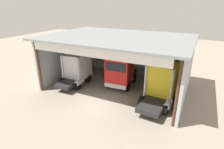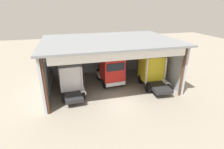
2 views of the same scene
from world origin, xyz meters
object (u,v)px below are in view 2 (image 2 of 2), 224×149
truck_yellow_center_bay (152,70)px  tool_cart (123,71)px  truck_white_yard_outside (71,79)px  truck_red_center_left_bay (111,70)px  oil_drum (122,70)px

truck_yellow_center_bay → tool_cart: bearing=119.5°
truck_white_yard_outside → truck_yellow_center_bay: size_ratio=0.88×
truck_red_center_left_bay → tool_cart: 4.15m
truck_red_center_left_bay → truck_white_yard_outside: bearing=11.8°
oil_drum → tool_cart: 0.49m
oil_drum → truck_white_yard_outside: bearing=-147.1°
oil_drum → truck_red_center_left_bay: bearing=-127.4°
truck_white_yard_outside → truck_red_center_left_bay: truck_red_center_left_bay is taller
truck_white_yard_outside → oil_drum: size_ratio=5.20×
truck_white_yard_outside → truck_red_center_left_bay: 5.02m
truck_white_yard_outside → truck_red_center_left_bay: (4.81, 1.40, 0.11)m
truck_white_yard_outside → oil_drum: bearing=30.2°
truck_red_center_left_bay → truck_yellow_center_bay: size_ratio=1.00×
oil_drum → tool_cart: bearing=-90.9°
truck_white_yard_outside → truck_yellow_center_bay: (9.54, -0.08, 0.09)m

